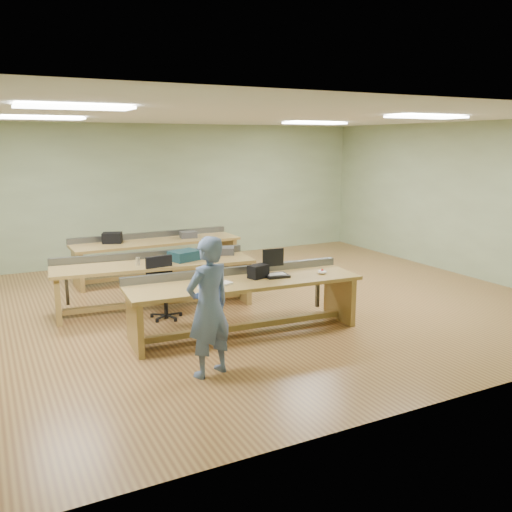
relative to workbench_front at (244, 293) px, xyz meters
name	(u,v)px	position (x,y,z in m)	size (l,w,h in m)	color
floor	(232,306)	(0.36, 1.20, -0.56)	(10.00, 10.00, 0.00)	olive
ceiling	(230,115)	(0.36, 1.20, 2.44)	(10.00, 10.00, 0.00)	silver
wall_back	(156,193)	(0.36, 5.20, 0.94)	(10.00, 0.04, 3.00)	#99AF84
wall_front	(411,264)	(0.36, -2.80, 0.94)	(10.00, 0.04, 3.00)	#99AF84
wall_right	(461,199)	(5.36, 1.20, 0.94)	(0.04, 8.00, 3.00)	#99AF84
fluor_panels	(230,117)	(0.36, 1.20, 2.41)	(6.20, 3.50, 0.03)	white
workbench_front	(244,293)	(0.00, 0.00, 0.00)	(3.29, 1.07, 0.86)	#A18144
workbench_mid	(154,274)	(-0.78, 1.66, 0.00)	(3.19, 1.15, 0.86)	#A18144
workbench_back	(156,250)	(-0.17, 3.54, 0.00)	(3.21, 0.93, 0.86)	#A18144
person	(209,307)	(-0.97, -1.10, 0.24)	(0.59, 0.38, 1.61)	slate
laptop_base	(277,276)	(0.49, -0.04, 0.20)	(0.32, 0.26, 0.03)	black
laptop_screen	(273,258)	(0.50, 0.08, 0.44)	(0.32, 0.02, 0.25)	black
keyboard	(216,285)	(-0.48, -0.14, 0.20)	(0.49, 0.16, 0.03)	white
trackball_mouse	(322,272)	(1.16, -0.19, 0.22)	(0.12, 0.14, 0.06)	white
camera_bag	(258,271)	(0.23, 0.02, 0.28)	(0.27, 0.17, 0.18)	black
task_chair	(164,296)	(-0.79, 1.12, -0.23)	(0.55, 0.55, 0.92)	black
parts_bin_teal	(185,255)	(-0.29, 1.58, 0.26)	(0.45, 0.34, 0.16)	#12313B
parts_bin_grey	(221,251)	(0.42, 1.75, 0.25)	(0.44, 0.28, 0.12)	#3E3E41
mug	(157,259)	(-0.74, 1.63, 0.23)	(0.12, 0.12, 0.10)	#3E3E41
drinks_can	(138,261)	(-1.05, 1.57, 0.25)	(0.07, 0.07, 0.12)	silver
storage_box_back	(112,238)	(-0.98, 3.63, 0.28)	(0.35, 0.25, 0.20)	black
tray_back	(188,235)	(0.48, 3.52, 0.25)	(0.31, 0.23, 0.13)	#3E3E41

